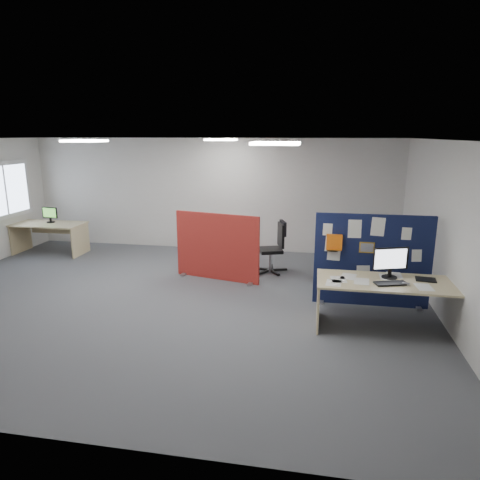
# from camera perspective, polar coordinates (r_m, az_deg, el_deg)

# --- Properties ---
(floor) EXTENTS (9.00, 9.00, 0.00)m
(floor) POSITION_cam_1_polar(r_m,az_deg,el_deg) (7.58, -10.24, -7.86)
(floor) COLOR #4B4E52
(floor) RESTS_ON ground
(ceiling) EXTENTS (9.00, 7.00, 0.02)m
(ceiling) POSITION_cam_1_polar(r_m,az_deg,el_deg) (7.05, -11.20, 12.99)
(ceiling) COLOR white
(ceiling) RESTS_ON wall_back
(wall_back) EXTENTS (9.00, 0.02, 2.70)m
(wall_back) POSITION_cam_1_polar(r_m,az_deg,el_deg) (10.49, -3.95, 6.04)
(wall_back) COLOR silver
(wall_back) RESTS_ON floor
(wall_front) EXTENTS (9.00, 0.02, 2.70)m
(wall_front) POSITION_cam_1_polar(r_m,az_deg,el_deg) (4.24, -27.67, -7.54)
(wall_front) COLOR silver
(wall_front) RESTS_ON floor
(wall_right) EXTENTS (0.02, 7.00, 2.70)m
(wall_right) POSITION_cam_1_polar(r_m,az_deg,el_deg) (7.02, 26.19, 0.68)
(wall_right) COLOR silver
(wall_right) RESTS_ON floor
(window) EXTENTS (0.06, 1.70, 1.30)m
(window) POSITION_cam_1_polar(r_m,az_deg,el_deg) (11.12, -28.91, 5.84)
(window) COLOR white
(window) RESTS_ON wall_left
(ceiling_lights) EXTENTS (4.10, 4.10, 0.04)m
(ceiling_lights) POSITION_cam_1_polar(r_m,az_deg,el_deg) (7.57, -6.92, 12.97)
(ceiling_lights) COLOR white
(ceiling_lights) RESTS_ON ceiling
(navy_divider) EXTENTS (1.87, 0.30, 1.54)m
(navy_divider) POSITION_cam_1_polar(r_m,az_deg,el_deg) (7.32, 17.00, -2.61)
(navy_divider) COLOR black
(navy_divider) RESTS_ON floor
(main_desk) EXTENTS (1.96, 0.87, 0.73)m
(main_desk) POSITION_cam_1_polar(r_m,az_deg,el_deg) (6.61, 18.76, -6.43)
(main_desk) COLOR #CCB382
(main_desk) RESTS_ON floor
(monitor_main) EXTENTS (0.51, 0.22, 0.46)m
(monitor_main) POSITION_cam_1_polar(r_m,az_deg,el_deg) (6.61, 19.44, -2.69)
(monitor_main) COLOR black
(monitor_main) RESTS_ON main_desk
(keyboard) EXTENTS (0.48, 0.30, 0.02)m
(keyboard) POSITION_cam_1_polar(r_m,az_deg,el_deg) (6.41, 19.46, -5.48)
(keyboard) COLOR black
(keyboard) RESTS_ON main_desk
(mouse) EXTENTS (0.11, 0.09, 0.03)m
(mouse) POSITION_cam_1_polar(r_m,az_deg,el_deg) (6.45, 21.24, -5.50)
(mouse) COLOR gray
(mouse) RESTS_ON main_desk
(paper_tray) EXTENTS (0.31, 0.26, 0.01)m
(paper_tray) POSITION_cam_1_polar(r_m,az_deg,el_deg) (6.78, 23.53, -4.85)
(paper_tray) COLOR black
(paper_tray) RESTS_ON main_desk
(red_divider) EXTENTS (1.72, 0.45, 1.32)m
(red_divider) POSITION_cam_1_polar(r_m,az_deg,el_deg) (8.31, -3.10, -0.99)
(red_divider) COLOR maroon
(red_divider) RESTS_ON floor
(second_desk) EXTENTS (1.63, 0.82, 0.73)m
(second_desk) POSITION_cam_1_polar(r_m,az_deg,el_deg) (11.16, -23.96, 1.19)
(second_desk) COLOR #CCB382
(second_desk) RESTS_ON floor
(monitor_second) EXTENTS (0.41, 0.18, 0.37)m
(monitor_second) POSITION_cam_1_polar(r_m,az_deg,el_deg) (11.16, -24.02, 3.18)
(monitor_second) COLOR black
(monitor_second) RESTS_ON second_desk
(office_chair) EXTENTS (0.70, 0.67, 1.05)m
(office_chair) POSITION_cam_1_polar(r_m,az_deg,el_deg) (8.79, 4.78, -0.51)
(office_chair) COLOR black
(office_chair) RESTS_ON floor
(desk_papers) EXTENTS (1.46, 0.82, 0.00)m
(desk_papers) POSITION_cam_1_polar(r_m,az_deg,el_deg) (6.50, 16.88, -5.10)
(desk_papers) COLOR white
(desk_papers) RESTS_ON main_desk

